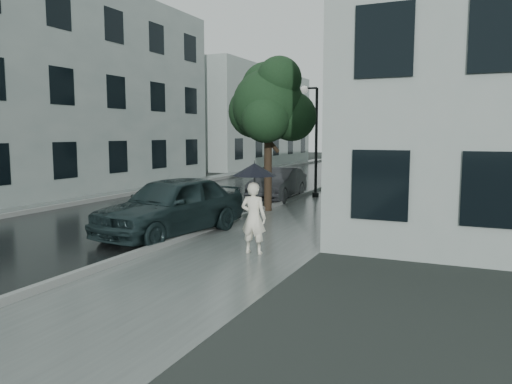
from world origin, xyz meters
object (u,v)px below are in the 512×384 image
at_px(lamp_post, 313,133).
at_px(car_far, 278,184).
at_px(pedestrian, 253,218).
at_px(street_tree, 269,104).
at_px(car_near, 172,205).

relative_size(lamp_post, car_far, 1.18).
height_order(pedestrian, street_tree, street_tree).
bearing_deg(car_near, pedestrian, -10.52).
bearing_deg(car_near, lamp_post, 93.34).
relative_size(lamp_post, car_near, 1.01).
bearing_deg(car_far, street_tree, -77.64).
height_order(pedestrian, car_near, pedestrian).
xyz_separation_m(street_tree, car_near, (-0.75, -4.99, -2.89)).
distance_m(pedestrian, street_tree, 7.01).
xyz_separation_m(car_near, car_far, (0.00, 7.77, -0.14)).
bearing_deg(lamp_post, pedestrian, -79.41).
xyz_separation_m(pedestrian, street_tree, (-2.10, 6.04, 2.87)).
distance_m(pedestrian, car_far, 9.27).
bearing_deg(street_tree, car_near, -98.54).
distance_m(lamp_post, car_far, 2.69).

